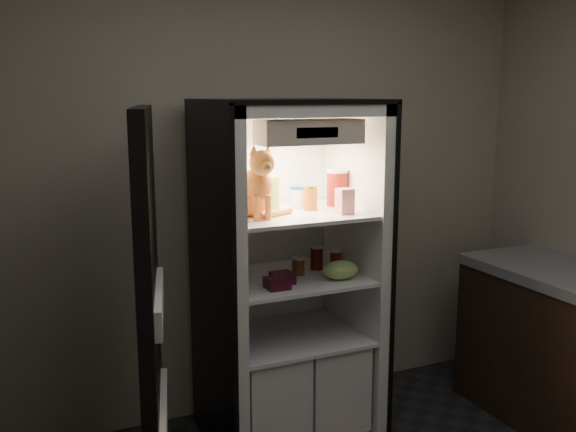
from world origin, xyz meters
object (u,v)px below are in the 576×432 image
soda_can_c (336,261)px  refrigerator (286,299)px  mayo_tub (298,197)px  soda_can_a (317,258)px  salsa_jar (310,198)px  grape_bag (341,270)px  parmesan_shaker (273,193)px  berry_box_left (277,283)px  condiment_jar (299,266)px  cream_carton (345,201)px  tabby_cat (255,189)px  soda_can_b (335,260)px  pepper_jar (337,188)px  berry_box_right (282,278)px

soda_can_c → refrigerator: bearing=161.0°
mayo_tub → soda_can_a: size_ratio=0.94×
mayo_tub → salsa_jar: (0.03, -0.10, 0.01)m
salsa_jar → grape_bag: (0.10, -0.16, -0.37)m
refrigerator → parmesan_shaker: refrigerator is taller
berry_box_left → condiment_jar: bearing=41.7°
refrigerator → parmesan_shaker: (-0.07, 0.03, 0.59)m
condiment_jar → mayo_tub: bearing=67.2°
mayo_tub → soda_can_c: (0.17, -0.13, -0.35)m
refrigerator → berry_box_left: size_ratio=17.07×
cream_carton → parmesan_shaker: bearing=139.7°
salsa_jar → cream_carton: 0.20m
tabby_cat → mayo_tub: 0.36m
refrigerator → soda_can_b: bearing=-9.1°
soda_can_c → berry_box_left: bearing=-160.3°
pepper_jar → mayo_tub: bearing=170.5°
mayo_tub → berry_box_left: 0.53m
soda_can_b → refrigerator: bearing=170.9°
salsa_jar → soda_can_b: salsa_jar is taller
grape_bag → condiment_jar: bearing=134.2°
soda_can_a → soda_can_c: soda_can_a is taller
parmesan_shaker → cream_carton: 0.39m
soda_can_b → soda_can_c: bearing=-117.3°
salsa_jar → soda_can_c: 0.39m
refrigerator → berry_box_left: refrigerator is taller
grape_bag → salsa_jar: bearing=121.6°
refrigerator → mayo_tub: bearing=24.4°
refrigerator → condiment_jar: refrigerator is taller
cream_carton → condiment_jar: (-0.18, 0.17, -0.37)m
mayo_tub → grape_bag: (0.13, -0.26, -0.36)m
soda_can_c → berry_box_right: soda_can_c is taller
parmesan_shaker → salsa_jar: (0.18, -0.09, -0.02)m
condiment_jar → berry_box_left: 0.28m
berry_box_right → pepper_jar: bearing=22.4°
cream_carton → soda_can_b: bearing=74.6°
salsa_jar → refrigerator: bearing=152.4°
pepper_jar → grape_bag: (-0.10, -0.23, -0.40)m
soda_can_c → condiment_jar: 0.21m
soda_can_a → pepper_jar: bearing=1.4°
mayo_tub → berry_box_right: (-0.18, -0.20, -0.38)m
soda_can_c → condiment_jar: (-0.21, 0.04, -0.01)m
salsa_jar → pepper_jar: pepper_jar is taller
salsa_jar → parmesan_shaker: bearing=154.6°
parmesan_shaker → grape_bag: parmesan_shaker is taller
cream_carton → soda_can_c: bearing=78.7°
soda_can_b → condiment_jar: bearing=-178.0°
soda_can_a → parmesan_shaker: bearing=174.1°
soda_can_a → soda_can_c: 0.11m
tabby_cat → berry_box_left: (0.07, -0.12, -0.46)m
grape_bag → soda_can_b: bearing=69.4°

